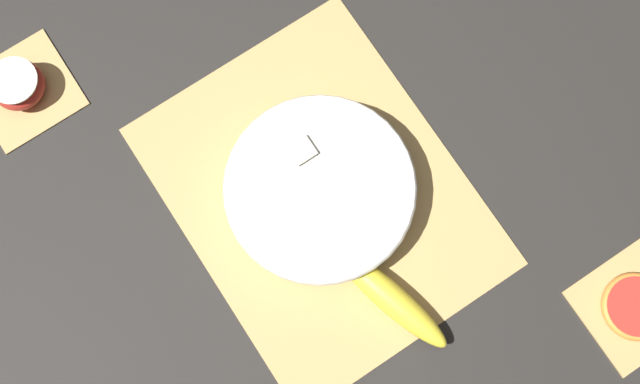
% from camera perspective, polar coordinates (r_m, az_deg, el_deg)
% --- Properties ---
extents(ground_plane, '(6.00, 6.00, 0.00)m').
position_cam_1_polar(ground_plane, '(0.99, -0.00, -0.31)').
color(ground_plane, black).
extents(bamboo_mat_center, '(0.45, 0.35, 0.01)m').
position_cam_1_polar(bamboo_mat_center, '(0.99, -0.00, -0.28)').
color(bamboo_mat_center, tan).
rests_on(bamboo_mat_center, ground_plane).
extents(coaster_mat_near_left, '(0.13, 0.13, 0.01)m').
position_cam_1_polar(coaster_mat_near_left, '(1.05, 22.70, -8.08)').
color(coaster_mat_near_left, tan).
rests_on(coaster_mat_near_left, ground_plane).
extents(coaster_mat_far_right, '(0.13, 0.13, 0.01)m').
position_cam_1_polar(coaster_mat_far_right, '(1.10, -21.58, 7.21)').
color(coaster_mat_far_right, tan).
rests_on(coaster_mat_far_right, ground_plane).
extents(fruit_salad_bowl, '(0.24, 0.24, 0.06)m').
position_cam_1_polar(fruit_salad_bowl, '(0.95, 0.04, 0.13)').
color(fruit_salad_bowl, silver).
rests_on(fruit_salad_bowl, bamboo_mat_center).
extents(whole_banana, '(0.18, 0.08, 0.04)m').
position_cam_1_polar(whole_banana, '(0.96, 5.16, -8.14)').
color(whole_banana, yellow).
rests_on(whole_banana, bamboo_mat_center).
extents(apple_half, '(0.07, 0.07, 0.04)m').
position_cam_1_polar(apple_half, '(1.08, -22.04, 7.59)').
color(apple_half, '#B72D23').
rests_on(apple_half, coaster_mat_far_right).
extents(grapefruit_slice, '(0.09, 0.09, 0.01)m').
position_cam_1_polar(grapefruit_slice, '(1.04, 22.89, -8.05)').
color(grapefruit_slice, red).
rests_on(grapefruit_slice, coaster_mat_near_left).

